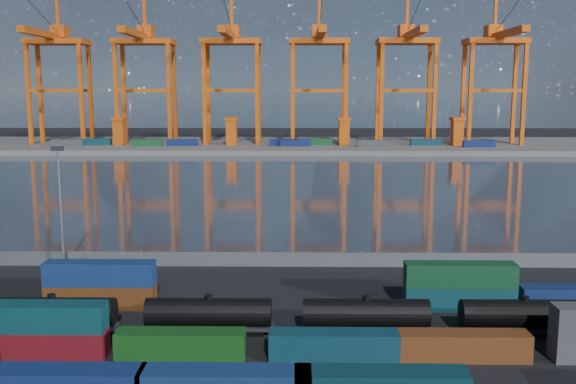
{
  "coord_description": "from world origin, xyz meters",
  "views": [
    {
      "loc": [
        1.21,
        -56.75,
        23.84
      ],
      "look_at": [
        0.0,
        30.0,
        10.0
      ],
      "focal_mm": 40.0,
      "sensor_mm": 36.0,
      "label": 1
    }
  ],
  "objects": [
    {
      "name": "far_quay",
      "position": [
        0.0,
        210.0,
        1.0
      ],
      "size": [
        700.0,
        70.0,
        2.0
      ],
      "primitive_type": "cube",
      "color": "#514F4C",
      "rests_on": "ground"
    },
    {
      "name": "harbor_water",
      "position": [
        0.0,
        105.0,
        0.01
      ],
      "size": [
        700.0,
        700.0,
        0.0
      ],
      "primitive_type": "plane",
      "color": "#29323C",
      "rests_on": "ground"
    },
    {
      "name": "container_row_mid",
      "position": [
        6.5,
        -2.21,
        1.8
      ],
      "size": [
        141.38,
        2.36,
        5.03
      ],
      "color": "#3F4144",
      "rests_on": "ground"
    },
    {
      "name": "waterfront_fence",
      "position": [
        -0.0,
        28.0,
        1.0
      ],
      "size": [
        160.12,
        0.12,
        2.2
      ],
      "color": "#595B5E",
      "rests_on": "ground"
    },
    {
      "name": "yard_light_mast",
      "position": [
        -30.0,
        26.0,
        9.3
      ],
      "size": [
        1.6,
        0.4,
        16.6
      ],
      "color": "slate",
      "rests_on": "ground"
    },
    {
      "name": "straddle_carriers",
      "position": [
        -2.5,
        200.0,
        7.82
      ],
      "size": [
        140.0,
        7.0,
        11.1
      ],
      "color": "#D6510F",
      "rests_on": "far_quay"
    },
    {
      "name": "distant_mountains",
      "position": [
        63.02,
        1600.0,
        220.29
      ],
      "size": [
        2470.0,
        1100.0,
        520.0
      ],
      "color": "#1E2630",
      "rests_on": "ground"
    },
    {
      "name": "container_row_north",
      "position": [
        -3.7,
        11.12,
        2.09
      ],
      "size": [
        141.12,
        2.45,
        5.22
      ],
      "color": "navy",
      "rests_on": "ground"
    },
    {
      "name": "gantry_cranes",
      "position": [
        -7.5,
        203.36,
        37.97
      ],
      "size": [
        198.83,
        45.75,
        61.95
      ],
      "color": "#D6510F",
      "rests_on": "ground"
    },
    {
      "name": "quay_containers",
      "position": [
        -11.0,
        195.46,
        3.3
      ],
      "size": [
        172.58,
        10.99,
        2.6
      ],
      "color": "navy",
      "rests_on": "far_quay"
    },
    {
      "name": "ground",
      "position": [
        0.0,
        0.0,
        0.0
      ],
      "size": [
        700.0,
        700.0,
        0.0
      ],
      "primitive_type": "plane",
      "color": "black",
      "rests_on": "ground"
    },
    {
      "name": "container_row_south",
      "position": [
        -14.36,
        -10.92,
        1.71
      ],
      "size": [
        140.86,
        2.68,
        5.7
      ],
      "color": "#46494B",
      "rests_on": "ground"
    },
    {
      "name": "tanker_string",
      "position": [
        -22.97,
        3.64,
        1.98
      ],
      "size": [
        105.83,
        2.76,
        3.94
      ],
      "color": "black",
      "rests_on": "ground"
    }
  ]
}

